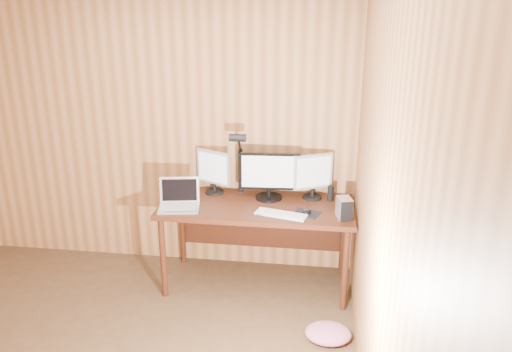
% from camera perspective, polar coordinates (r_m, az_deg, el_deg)
% --- Properties ---
extents(room_shell, '(4.00, 4.00, 4.00)m').
position_cam_1_polar(room_shell, '(2.83, -23.73, -5.22)').
color(room_shell, '#482F1B').
rests_on(room_shell, ground).
extents(desk, '(1.60, 0.70, 0.75)m').
position_cam_1_polar(desk, '(4.27, 0.22, -4.43)').
color(desk, '#3B190C').
rests_on(desk, floor).
extents(monitor_center, '(0.52, 0.23, 0.41)m').
position_cam_1_polar(monitor_center, '(4.21, 1.49, 0.09)').
color(monitor_center, black).
rests_on(monitor_center, desk).
extents(monitor_left, '(0.32, 0.17, 0.38)m').
position_cam_1_polar(monitor_left, '(4.35, -4.84, 0.56)').
color(monitor_left, black).
rests_on(monitor_left, desk).
extents(monitor_right, '(0.33, 0.17, 0.39)m').
position_cam_1_polar(monitor_right, '(4.24, 6.53, 0.09)').
color(monitor_right, black).
rests_on(monitor_right, desk).
extents(laptop, '(0.36, 0.30, 0.23)m').
position_cam_1_polar(laptop, '(4.14, -8.78, -2.75)').
color(laptop, silver).
rests_on(laptop, desk).
extents(keyboard, '(0.43, 0.22, 0.02)m').
position_cam_1_polar(keyboard, '(3.95, 2.88, -4.38)').
color(keyboard, white).
rests_on(keyboard, desk).
extents(mousepad, '(0.24, 0.22, 0.00)m').
position_cam_1_polar(mousepad, '(4.00, 5.81, -4.27)').
color(mousepad, black).
rests_on(mousepad, desk).
extents(mouse, '(0.11, 0.13, 0.04)m').
position_cam_1_polar(mouse, '(4.00, 5.82, -3.99)').
color(mouse, black).
rests_on(mouse, mousepad).
extents(hard_drive, '(0.13, 0.17, 0.16)m').
position_cam_1_polar(hard_drive, '(3.94, 10.06, -3.62)').
color(hard_drive, silver).
rests_on(hard_drive, desk).
extents(phone, '(0.07, 0.12, 0.02)m').
position_cam_1_polar(phone, '(4.00, 0.63, -4.11)').
color(phone, silver).
rests_on(phone, desk).
extents(speaker, '(0.05, 0.05, 0.13)m').
position_cam_1_polar(speaker, '(4.26, 8.52, -1.98)').
color(speaker, black).
rests_on(speaker, desk).
extents(desk_lamp, '(0.14, 0.20, 0.61)m').
position_cam_1_polar(desk_lamp, '(4.23, -1.95, 2.48)').
color(desk_lamp, black).
rests_on(desk_lamp, desk).
extents(fabric_pile, '(0.41, 0.38, 0.11)m').
position_cam_1_polar(fabric_pile, '(3.86, 8.24, -17.37)').
color(fabric_pile, '#B95975').
rests_on(fabric_pile, floor).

